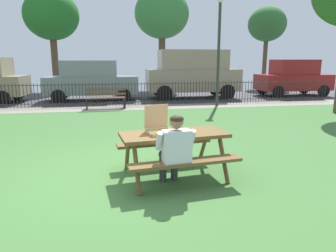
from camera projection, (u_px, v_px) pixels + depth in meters
ground at (116, 143)px, 7.45m from camera, size 28.00×12.41×0.02m
cobblestone_walkway at (115, 108)px, 12.74m from camera, size 28.00×1.40×0.01m
street_asphalt at (114, 97)px, 16.51m from camera, size 28.00×6.43×0.01m
picnic_table_foreground at (174, 143)px, 5.22m from camera, size 1.97×1.69×0.79m
pizza_box_open at (159, 128)px, 5.15m from camera, size 0.48×0.51×0.47m
adult_at_table at (175, 148)px, 4.69m from camera, size 0.63×0.62×1.19m
iron_fence_streetside at (114, 94)px, 13.30m from camera, size 20.73×0.03×1.02m
park_bench_center at (106, 99)px, 12.46m from camera, size 1.62×0.56×0.85m
lamp_post_walkway at (219, 41)px, 12.78m from camera, size 0.28×0.28×4.53m
parked_car_center at (91, 80)px, 14.93m from camera, size 4.44×2.00×1.94m
parked_car_right at (192, 73)px, 15.74m from camera, size 4.73×2.13×2.46m
parked_car_far_right at (293, 78)px, 16.78m from camera, size 3.91×1.84×1.98m
far_tree_midleft at (51, 16)px, 18.77m from camera, size 3.34×3.34×6.16m
far_tree_center at (162, 14)px, 19.89m from camera, size 3.55×3.55×6.51m
far_tree_midright at (267, 25)px, 21.27m from camera, size 2.63×2.63×5.58m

